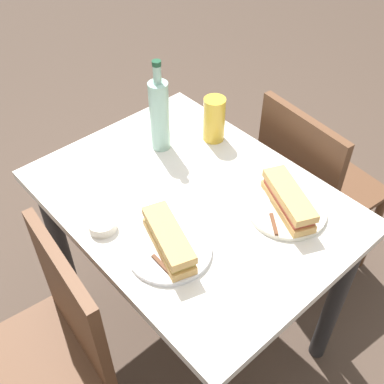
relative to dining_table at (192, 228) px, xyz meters
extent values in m
plane|color=#47382D|center=(0.00, 0.00, -0.61)|extent=(8.00, 8.00, 0.00)
cube|color=silver|center=(0.00, 0.00, 0.13)|extent=(0.94, 0.71, 0.03)
cylinder|color=#262628|center=(-0.41, -0.30, -0.25)|extent=(0.06, 0.06, 0.72)
cylinder|color=#262628|center=(0.41, -0.30, -0.25)|extent=(0.06, 0.06, 0.72)
cylinder|color=#262628|center=(0.41, 0.30, -0.25)|extent=(0.06, 0.06, 0.72)
cube|color=brown|center=(0.00, 0.64, -0.15)|extent=(0.44, 0.44, 0.02)
cube|color=brown|center=(-0.02, 0.45, 0.06)|extent=(0.38, 0.07, 0.40)
cylinder|color=brown|center=(0.16, 0.44, -0.39)|extent=(0.04, 0.04, 0.44)
cube|color=brown|center=(-0.08, -0.64, -0.15)|extent=(0.44, 0.44, 0.02)
cube|color=brown|center=(-0.06, -0.45, 0.06)|extent=(0.38, 0.07, 0.40)
cylinder|color=brown|center=(-0.28, -0.80, -0.39)|extent=(0.04, 0.04, 0.44)
cylinder|color=brown|center=(0.08, -0.83, -0.39)|extent=(0.04, 0.04, 0.44)
cylinder|color=brown|center=(-0.24, -0.44, -0.39)|extent=(0.04, 0.04, 0.44)
cylinder|color=brown|center=(0.12, -0.48, -0.39)|extent=(0.04, 0.04, 0.44)
cylinder|color=silver|center=(-0.23, -0.16, 0.15)|extent=(0.23, 0.23, 0.01)
cube|color=tan|center=(-0.23, -0.16, 0.17)|extent=(0.23, 0.16, 0.02)
cube|color=#B74C3D|center=(-0.23, -0.16, 0.19)|extent=(0.21, 0.14, 0.02)
cube|color=tan|center=(-0.23, -0.16, 0.21)|extent=(0.23, 0.16, 0.02)
cube|color=silver|center=(-0.18, -0.14, 0.16)|extent=(0.09, 0.07, 0.00)
cube|color=#59331E|center=(-0.25, -0.09, 0.16)|extent=(0.07, 0.06, 0.01)
cylinder|color=white|center=(-0.12, 0.19, 0.15)|extent=(0.23, 0.23, 0.01)
cube|color=tan|center=(-0.12, 0.19, 0.17)|extent=(0.23, 0.13, 0.02)
cube|color=#DBC66B|center=(-0.12, 0.19, 0.19)|extent=(0.21, 0.12, 0.02)
cube|color=tan|center=(-0.12, 0.19, 0.21)|extent=(0.23, 0.13, 0.02)
cube|color=silver|center=(-0.06, 0.24, 0.16)|extent=(0.10, 0.02, 0.00)
cube|color=#59331E|center=(-0.15, 0.24, 0.16)|extent=(0.08, 0.01, 0.01)
cylinder|color=#99C6B7|center=(0.25, -0.09, 0.27)|extent=(0.06, 0.06, 0.24)
cylinder|color=#99C6B7|center=(0.25, -0.09, 0.42)|extent=(0.03, 0.03, 0.06)
cylinder|color=#19472D|center=(0.25, -0.09, 0.46)|extent=(0.03, 0.03, 0.02)
cylinder|color=gold|center=(0.17, -0.25, 0.22)|extent=(0.07, 0.07, 0.16)
cylinder|color=silver|center=(0.07, 0.27, 0.16)|extent=(0.08, 0.08, 0.03)
camera|label=1|loc=(-0.76, 0.68, 1.14)|focal=43.81mm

